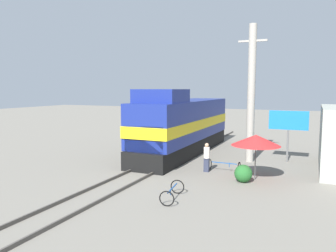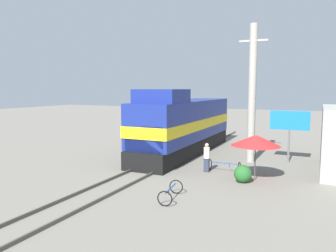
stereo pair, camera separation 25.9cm
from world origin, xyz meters
name	(u,v)px [view 2 (the right image)]	position (x,y,z in m)	size (l,w,h in m)	color
ground_plane	(155,167)	(0.00, 0.00, 0.00)	(120.00, 120.00, 0.00)	slate
rail_near	(145,164)	(-0.72, 0.00, 0.07)	(0.08, 35.53, 0.15)	#4C4742
rail_far	(166,167)	(0.72, 0.00, 0.07)	(0.08, 35.53, 0.15)	#4C4742
locomotive	(183,126)	(0.00, 4.53, 2.08)	(2.96, 13.17, 4.72)	black
utility_pole	(252,93)	(5.00, 3.88, 4.44)	(1.80, 0.49, 8.81)	#9E998E
vendor_umbrella	(256,140)	(6.06, -0.42, 2.10)	(2.53, 2.53, 2.38)	#4C4C4C
billboard_sign	(290,123)	(7.27, 4.73, 2.54)	(2.43, 0.12, 3.34)	#595959
shrub_cluster	(243,174)	(5.60, -1.15, 0.45)	(0.91, 0.91, 0.91)	#236028
person_bystander	(207,156)	(3.25, 0.11, 0.90)	(0.34, 0.34, 1.67)	#2D3347
bicycle	(224,166)	(4.17, 0.54, 0.34)	(1.78, 0.67, 0.65)	black
bicycle_spare	(171,192)	(3.35, -5.06, 0.33)	(0.87, 1.81, 0.64)	black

